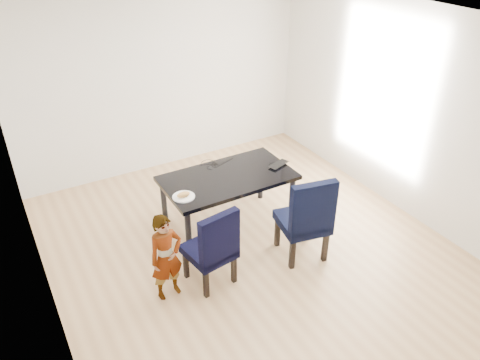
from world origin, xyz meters
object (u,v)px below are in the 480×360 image
plate (184,197)px  laptop (276,164)px  chair_left (209,245)px  dining_table (228,202)px  child (166,257)px  chair_right (303,215)px

plate → laptop: (1.34, 0.12, 0.00)m
chair_left → plate: 0.67m
dining_table → child: size_ratio=1.60×
dining_table → laptop: bearing=-3.9°
chair_right → laptop: chair_right is taller
chair_right → plate: bearing=158.7°
chair_right → laptop: 0.91m
chair_right → laptop: bearing=88.7°
chair_left → chair_right: bearing=-14.7°
plate → laptop: 1.35m
dining_table → child: bearing=-146.4°
dining_table → plate: bearing=-165.9°
plate → laptop: bearing=5.1°
chair_left → laptop: 1.55m
chair_right → child: 1.63m
chair_right → child: (-1.63, 0.15, -0.05)m
chair_left → child: (-0.48, 0.02, 0.01)m
laptop → plate: bearing=-13.3°
chair_left → child: 0.48m
child → laptop: bearing=14.8°
chair_left → chair_right: size_ratio=0.89×
chair_right → child: bearing=-173.8°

